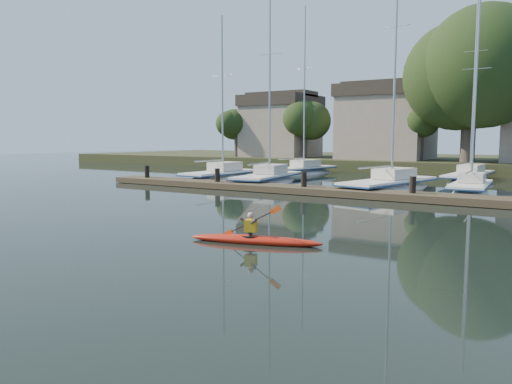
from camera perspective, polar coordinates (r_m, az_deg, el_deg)
The scene contains 10 objects.
ground at distance 14.76m, azimuth -8.88°, elevation -5.98°, with size 160.00×160.00×0.00m, color black.
kayak at distance 14.75m, azimuth -0.19°, elevation -5.29°, with size 4.03×1.61×1.29m.
dock at distance 26.76m, azimuth 11.22°, elevation -0.10°, with size 34.00×2.00×1.80m.
sailboat_0 at distance 36.33m, azimuth -4.02°, elevation 0.99°, with size 2.67×8.35×13.10m.
sailboat_1 at distance 33.59m, azimuth 1.37°, elevation 0.59°, with size 3.39×9.27×14.82m.
sailboat_2 at distance 30.26m, azimuth 14.96°, elevation -0.24°, with size 4.18×10.03×16.17m.
sailboat_3 at distance 30.56m, azimuth 23.29°, elevation -0.43°, with size 2.37×7.52×11.97m.
sailboat_5 at distance 42.44m, azimuth 5.26°, elevation 1.77°, with size 3.62×9.40×15.19m.
sailboat_6 at distance 38.80m, azimuth 23.13°, elevation 0.88°, with size 2.60×9.94×15.66m.
shore at distance 51.74m, azimuth 23.60°, elevation 5.86°, with size 90.00×25.25×12.75m.
Camera 1 is at (9.52, -10.84, 3.11)m, focal length 35.00 mm.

